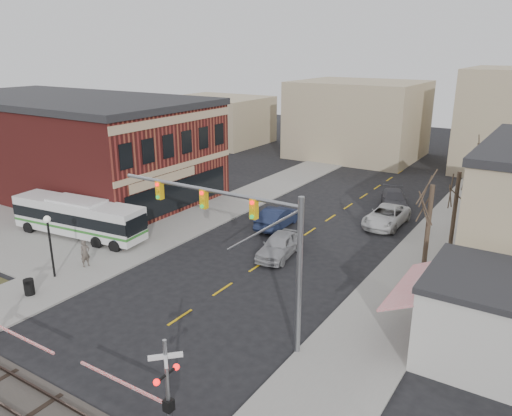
{
  "coord_description": "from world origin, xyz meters",
  "views": [
    {
      "loc": [
        16.7,
        -16.32,
        14.31
      ],
      "look_at": [
        -1.24,
        11.8,
        3.5
      ],
      "focal_mm": 35.0,
      "sensor_mm": 36.0,
      "label": 1
    }
  ],
  "objects_px": {
    "car_a": "(279,245)",
    "car_d": "(394,199)",
    "rr_crossing_east": "(159,382)",
    "pedestrian_near": "(85,254)",
    "street_lamp": "(49,233)",
    "trash_bin": "(29,287)",
    "traffic_signal_mast": "(246,231)",
    "pedestrian_far": "(118,239)",
    "car_c": "(386,216)",
    "car_b": "(278,217)",
    "transit_bus": "(78,217)"
  },
  "relations": [
    {
      "from": "traffic_signal_mast",
      "to": "street_lamp",
      "type": "distance_m",
      "value": 14.49
    },
    {
      "from": "car_c",
      "to": "pedestrian_far",
      "type": "xyz_separation_m",
      "value": [
        -14.63,
        -16.03,
        0.16
      ]
    },
    {
      "from": "car_c",
      "to": "pedestrian_near",
      "type": "height_order",
      "value": "pedestrian_near"
    },
    {
      "from": "traffic_signal_mast",
      "to": "rr_crossing_east",
      "type": "height_order",
      "value": "traffic_signal_mast"
    },
    {
      "from": "trash_bin",
      "to": "car_a",
      "type": "xyz_separation_m",
      "value": [
        9.63,
        13.3,
        0.25
      ]
    },
    {
      "from": "street_lamp",
      "to": "trash_bin",
      "type": "height_order",
      "value": "street_lamp"
    },
    {
      "from": "rr_crossing_east",
      "to": "pedestrian_near",
      "type": "relative_size",
      "value": 3.03
    },
    {
      "from": "car_a",
      "to": "pedestrian_near",
      "type": "relative_size",
      "value": 2.72
    },
    {
      "from": "trash_bin",
      "to": "pedestrian_far",
      "type": "xyz_separation_m",
      "value": [
        -0.69,
        7.67,
        0.37
      ]
    },
    {
      "from": "car_c",
      "to": "transit_bus",
      "type": "bearing_deg",
      "value": -140.67
    },
    {
      "from": "transit_bus",
      "to": "traffic_signal_mast",
      "type": "height_order",
      "value": "traffic_signal_mast"
    },
    {
      "from": "street_lamp",
      "to": "car_c",
      "type": "xyz_separation_m",
      "value": [
        14.8,
        21.35,
        -2.3
      ]
    },
    {
      "from": "pedestrian_near",
      "to": "trash_bin",
      "type": "bearing_deg",
      "value": -163.16
    },
    {
      "from": "car_a",
      "to": "traffic_signal_mast",
      "type": "bearing_deg",
      "value": -76.34
    },
    {
      "from": "trash_bin",
      "to": "pedestrian_far",
      "type": "relative_size",
      "value": 0.57
    },
    {
      "from": "car_a",
      "to": "rr_crossing_east",
      "type": "bearing_deg",
      "value": -82.44
    },
    {
      "from": "traffic_signal_mast",
      "to": "street_lamp",
      "type": "relative_size",
      "value": 2.63
    },
    {
      "from": "car_c",
      "to": "car_d",
      "type": "bearing_deg",
      "value": 101.5
    },
    {
      "from": "street_lamp",
      "to": "rr_crossing_east",
      "type": "bearing_deg",
      "value": -22.14
    },
    {
      "from": "street_lamp",
      "to": "car_c",
      "type": "relative_size",
      "value": 0.71
    },
    {
      "from": "transit_bus",
      "to": "rr_crossing_east",
      "type": "xyz_separation_m",
      "value": [
        19.54,
        -11.83,
        0.29
      ]
    },
    {
      "from": "car_a",
      "to": "pedestrian_near",
      "type": "height_order",
      "value": "pedestrian_near"
    },
    {
      "from": "car_d",
      "to": "pedestrian_near",
      "type": "relative_size",
      "value": 2.95
    },
    {
      "from": "pedestrian_far",
      "to": "car_c",
      "type": "bearing_deg",
      "value": 23.05
    },
    {
      "from": "street_lamp",
      "to": "car_c",
      "type": "height_order",
      "value": "street_lamp"
    },
    {
      "from": "traffic_signal_mast",
      "to": "pedestrian_far",
      "type": "distance_m",
      "value": 15.41
    },
    {
      "from": "pedestrian_near",
      "to": "traffic_signal_mast",
      "type": "bearing_deg",
      "value": -82.83
    },
    {
      "from": "street_lamp",
      "to": "pedestrian_far",
      "type": "xyz_separation_m",
      "value": [
        0.17,
        5.31,
        -2.13
      ]
    },
    {
      "from": "rr_crossing_east",
      "to": "car_c",
      "type": "relative_size",
      "value": 0.96
    },
    {
      "from": "car_c",
      "to": "car_d",
      "type": "relative_size",
      "value": 1.07
    },
    {
      "from": "trash_bin",
      "to": "car_b",
      "type": "xyz_separation_m",
      "value": [
        6.49,
        18.5,
        0.25
      ]
    },
    {
      "from": "car_b",
      "to": "car_a",
      "type": "bearing_deg",
      "value": 118.19
    },
    {
      "from": "traffic_signal_mast",
      "to": "car_a",
      "type": "bearing_deg",
      "value": 110.73
    },
    {
      "from": "rr_crossing_east",
      "to": "pedestrian_far",
      "type": "xyz_separation_m",
      "value": [
        -14.76,
        11.39,
        -1.0
      ]
    },
    {
      "from": "rr_crossing_east",
      "to": "car_d",
      "type": "distance_m",
      "value": 32.66
    },
    {
      "from": "traffic_signal_mast",
      "to": "car_d",
      "type": "bearing_deg",
      "value": 90.91
    },
    {
      "from": "car_c",
      "to": "street_lamp",
      "type": "bearing_deg",
      "value": -124.17
    },
    {
      "from": "rr_crossing_east",
      "to": "pedestrian_near",
      "type": "bearing_deg",
      "value": 150.31
    },
    {
      "from": "trash_bin",
      "to": "pedestrian_far",
      "type": "height_order",
      "value": "pedestrian_far"
    },
    {
      "from": "car_d",
      "to": "pedestrian_far",
      "type": "xyz_separation_m",
      "value": [
        -13.62,
        -21.23,
        0.18
      ]
    },
    {
      "from": "rr_crossing_east",
      "to": "car_d",
      "type": "relative_size",
      "value": 1.03
    },
    {
      "from": "car_b",
      "to": "street_lamp",
      "type": "bearing_deg",
      "value": 62.6
    },
    {
      "from": "car_a",
      "to": "car_d",
      "type": "xyz_separation_m",
      "value": [
        3.31,
        15.6,
        -0.07
      ]
    },
    {
      "from": "rr_crossing_east",
      "to": "pedestrian_far",
      "type": "relative_size",
      "value": 3.28
    },
    {
      "from": "street_lamp",
      "to": "car_b",
      "type": "height_order",
      "value": "street_lamp"
    },
    {
      "from": "trash_bin",
      "to": "car_a",
      "type": "bearing_deg",
      "value": 54.09
    },
    {
      "from": "car_d",
      "to": "pedestrian_near",
      "type": "height_order",
      "value": "pedestrian_near"
    },
    {
      "from": "car_b",
      "to": "car_c",
      "type": "height_order",
      "value": "car_b"
    },
    {
      "from": "traffic_signal_mast",
      "to": "car_c",
      "type": "bearing_deg",
      "value": 88.3
    },
    {
      "from": "street_lamp",
      "to": "car_a",
      "type": "xyz_separation_m",
      "value": [
        10.48,
        10.95,
        -2.25
      ]
    }
  ]
}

